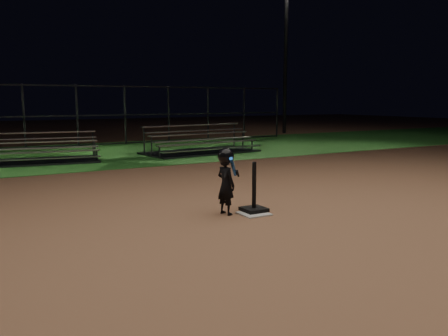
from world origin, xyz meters
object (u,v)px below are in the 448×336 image
batting_tee (254,202)px  bleacher_left (35,157)px  bleacher_right (201,147)px  light_pole_right (286,45)px  child_batter (226,179)px  home_plate (254,214)px

batting_tee → bleacher_left: size_ratio=0.22×
bleacher_left → bleacher_right: 5.52m
bleacher_left → bleacher_right: bearing=6.1°
batting_tee → light_pole_right: light_pole_right is taller
child_batter → bleacher_left: size_ratio=0.29×
bleacher_right → light_pole_right: light_pole_right is taller
batting_tee → child_batter: size_ratio=0.76×
home_plate → bleacher_left: (-2.23, 8.59, 0.17)m
child_batter → bleacher_left: 8.56m
child_batter → bleacher_right: child_batter is taller
child_batter → batting_tee: bearing=-119.1°
bleacher_right → home_plate: bearing=-117.6°
batting_tee → light_pole_right: 19.62m
child_batter → light_pole_right: light_pole_right is taller
child_batter → light_pole_right: size_ratio=0.13×
home_plate → bleacher_right: (3.28, 8.39, 0.19)m
bleacher_left → bleacher_right: (5.51, -0.19, 0.02)m
batting_tee → child_batter: 0.63m
home_plate → batting_tee: batting_tee is taller
light_pole_right → bleacher_left: bearing=-155.9°
bleacher_right → child_batter: bearing=-120.5°
home_plate → child_batter: size_ratio=0.41×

